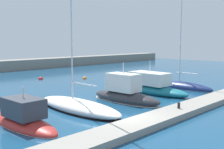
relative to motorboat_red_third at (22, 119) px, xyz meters
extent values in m
plane|color=navy|center=(5.17, -4.53, -0.40)|extent=(120.00, 120.00, 0.00)
cube|color=gray|center=(5.17, -5.78, -0.19)|extent=(35.96, 2.14, 0.44)
ellipsoid|color=#B72D28|center=(0.00, 0.03, -0.31)|extent=(2.20, 7.22, 1.02)
ellipsoid|color=silver|center=(0.00, 0.03, -0.38)|extent=(2.23, 7.29, 0.12)
cube|color=#333842|center=(0.00, -0.23, 0.81)|extent=(1.78, 2.77, 1.23)
cube|color=black|center=(-0.01, 1.10, 1.00)|extent=(1.58, 0.71, 0.69)
cylinder|color=silver|center=(0.00, -0.23, 1.80)|extent=(0.08, 0.08, 0.74)
ellipsoid|color=white|center=(4.97, 0.50, -0.08)|extent=(2.78, 9.13, 1.07)
ellipsoid|color=black|center=(4.97, 0.50, -0.38)|extent=(2.80, 9.22, 0.12)
cylinder|color=silver|center=(4.96, -0.24, 1.77)|extent=(0.13, 2.93, 0.08)
ellipsoid|color=#2D2D33|center=(10.08, -0.02, -0.06)|extent=(2.48, 7.25, 1.15)
ellipsoid|color=silver|center=(10.08, -0.02, -0.38)|extent=(2.51, 7.32, 0.12)
cube|color=silver|center=(10.07, 0.27, 1.31)|extent=(1.72, 3.02, 1.58)
cube|color=black|center=(10.05, 1.06, 1.55)|extent=(1.51, 0.78, 0.89)
cylinder|color=silver|center=(10.07, 0.27, 2.59)|extent=(0.08, 0.08, 0.98)
ellipsoid|color=#19707F|center=(15.10, 0.85, -0.10)|extent=(2.97, 9.01, 1.13)
cube|color=silver|center=(15.11, 1.04, 1.11)|extent=(2.35, 4.31, 1.28)
cube|color=black|center=(15.17, 2.23, 1.30)|extent=(1.98, 1.15, 0.72)
cylinder|color=silver|center=(15.11, 1.04, 2.35)|extent=(0.08, 0.08, 1.20)
ellipsoid|color=navy|center=(19.80, 0.02, -0.21)|extent=(2.05, 7.64, 1.18)
ellipsoid|color=silver|center=(19.80, 0.02, -0.38)|extent=(2.07, 7.72, 0.12)
cylinder|color=silver|center=(19.81, 0.27, 6.44)|extent=(0.14, 0.14, 12.11)
cylinder|color=silver|center=(19.80, -0.64, 1.39)|extent=(0.12, 2.55, 0.10)
sphere|color=orange|center=(17.47, 14.22, -0.40)|extent=(0.64, 0.64, 0.64)
sphere|color=red|center=(12.86, 18.34, -0.40)|extent=(0.69, 0.69, 0.69)
cylinder|color=black|center=(9.44, -5.78, 0.25)|extent=(0.20, 0.20, 0.44)
camera|label=1|loc=(-8.74, -16.35, 5.00)|focal=45.32mm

